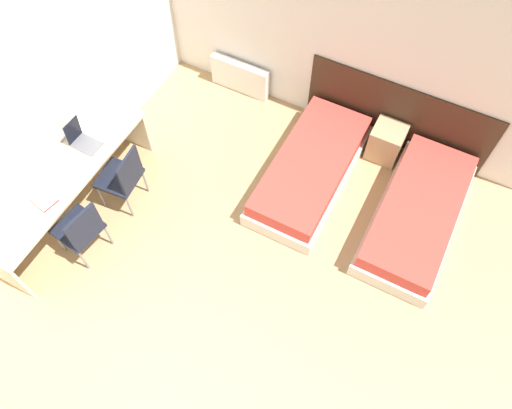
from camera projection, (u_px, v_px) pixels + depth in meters
name	position (u px, v px, depth m)	size (l,w,h in m)	color
wall_back	(337.00, 37.00, 5.81)	(5.67, 0.05, 2.70)	silver
wall_left	(51.00, 94.00, 5.34)	(0.05, 5.48, 2.70)	silver
headboard_panel	(397.00, 117.00, 6.28)	(2.39, 0.03, 1.01)	#382316
bed_near_window	(310.00, 170.00, 6.24)	(0.91, 2.02, 0.40)	beige
bed_near_door	(417.00, 214.00, 5.90)	(0.91, 2.02, 0.40)	beige
nightstand	(386.00, 142.00, 6.40)	(0.40, 0.39, 0.49)	tan
radiator	(240.00, 77.00, 7.00)	(0.87, 0.12, 0.49)	silver
desk	(67.00, 182.00, 5.66)	(0.60, 2.36, 0.74)	beige
chair_near_laptop	(123.00, 176.00, 5.79)	(0.49, 0.49, 0.94)	black
chair_near_notebook	(80.00, 229.00, 5.42)	(0.51, 0.51, 0.94)	black
laptop	(82.00, 140.00, 5.71)	(0.33, 0.24, 0.34)	slate
open_notebook	(44.00, 199.00, 5.36)	(0.31, 0.26, 0.02)	#B21E1E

